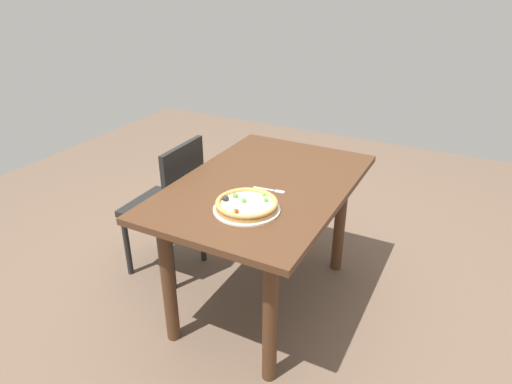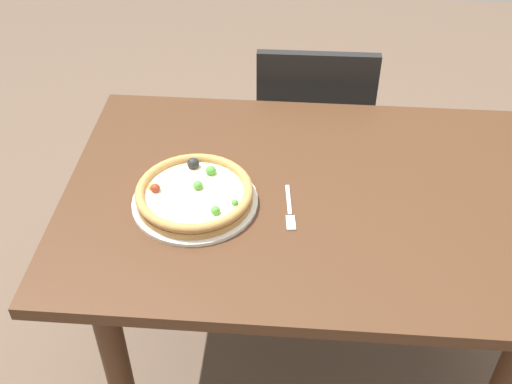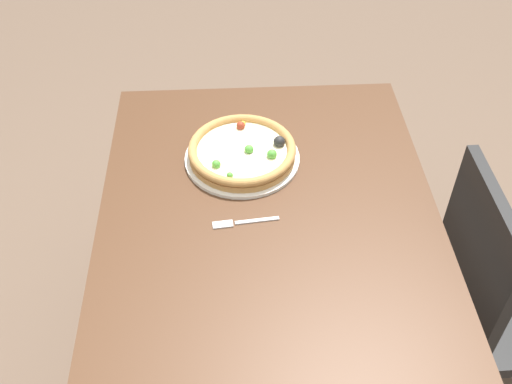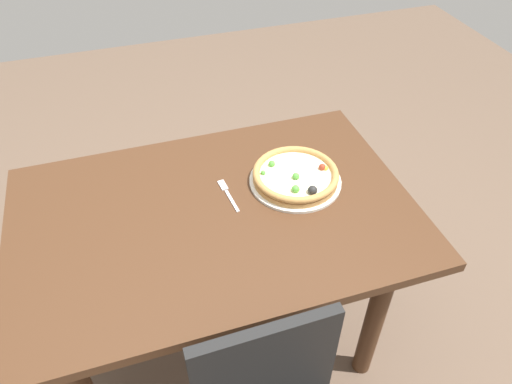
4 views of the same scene
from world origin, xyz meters
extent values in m
plane|color=brown|center=(0.00, 0.00, 0.00)|extent=(6.00, 6.00, 0.00)
cube|color=#472B19|center=(0.00, 0.00, 0.75)|extent=(1.28, 0.85, 0.03)
cylinder|color=#472B19|center=(-0.50, -0.28, 0.37)|extent=(0.07, 0.07, 0.73)
cylinder|color=#472B19|center=(0.50, -0.28, 0.37)|extent=(0.07, 0.07, 0.73)
cylinder|color=#472B19|center=(-0.50, 0.28, 0.37)|extent=(0.07, 0.07, 0.73)
cylinder|color=#472B19|center=(0.50, 0.28, 0.37)|extent=(0.07, 0.07, 0.73)
cylinder|color=black|center=(0.17, -0.87, 0.21)|extent=(0.04, 0.04, 0.42)
cylinder|color=black|center=(-0.17, -0.88, 0.21)|extent=(0.04, 0.04, 0.42)
cylinder|color=black|center=(0.17, -0.53, 0.21)|extent=(0.04, 0.04, 0.42)
cylinder|color=black|center=(-0.17, -0.54, 0.21)|extent=(0.04, 0.04, 0.42)
cube|color=black|center=(0.00, -0.70, 0.44)|extent=(0.41, 0.41, 0.04)
cube|color=black|center=(0.00, -0.52, 0.67)|extent=(0.38, 0.04, 0.42)
cylinder|color=silver|center=(0.30, 0.06, 0.77)|extent=(0.31, 0.31, 0.01)
cylinder|color=#B78447|center=(0.30, 0.06, 0.79)|extent=(0.29, 0.29, 0.02)
cylinder|color=beige|center=(0.30, 0.06, 0.80)|extent=(0.25, 0.25, 0.01)
torus|color=#B78447|center=(0.30, 0.06, 0.80)|extent=(0.29, 0.29, 0.02)
sphere|color=#4C9E38|center=(0.29, 0.04, 0.81)|extent=(0.02, 0.02, 0.02)
sphere|color=#262626|center=(0.32, -0.04, 0.81)|extent=(0.03, 0.03, 0.03)
sphere|color=gold|center=(0.41, 0.05, 0.80)|extent=(0.02, 0.02, 0.02)
sphere|color=maroon|center=(0.40, 0.06, 0.81)|extent=(0.02, 0.02, 0.02)
sphere|color=#4C9E38|center=(0.27, -0.02, 0.81)|extent=(0.03, 0.03, 0.03)
sphere|color=#4C9E38|center=(0.24, 0.13, 0.81)|extent=(0.02, 0.02, 0.02)
sphere|color=#4C9E38|center=(0.20, 0.09, 0.80)|extent=(0.02, 0.02, 0.02)
cube|color=silver|center=(0.07, 0.03, 0.77)|extent=(0.02, 0.11, 0.00)
cube|color=silver|center=(0.06, 0.12, 0.77)|extent=(0.03, 0.05, 0.00)
camera|label=1|loc=(1.91, 0.95, 1.78)|focal=31.77mm
camera|label=2|loc=(0.06, 1.23, 1.82)|focal=44.65mm
camera|label=3|loc=(-0.94, 0.09, 1.85)|focal=42.22mm
camera|label=4|loc=(-0.20, -1.07, 1.83)|focal=33.37mm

